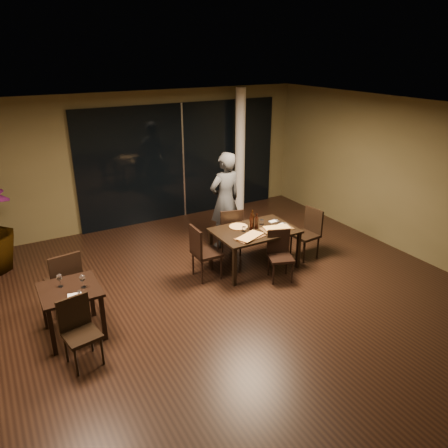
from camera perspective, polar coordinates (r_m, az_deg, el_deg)
ground at (r=7.30m, az=0.69°, el=-9.84°), size 8.00×8.00×0.00m
wall_back at (r=10.18m, az=-10.85°, el=8.32°), size 8.00×0.10×3.00m
wall_right at (r=9.25m, az=23.14°, el=5.52°), size 0.10×8.00×3.00m
ceiling at (r=6.25m, az=0.82°, el=14.35°), size 8.00×8.00×0.04m
window_panel at (r=10.49m, az=-5.42°, el=8.17°), size 5.00×0.06×2.70m
column at (r=10.82m, az=2.10°, el=9.50°), size 0.24×0.24×3.00m
main_table at (r=8.06m, az=4.03°, el=-1.24°), size 1.50×1.00×0.75m
side_table at (r=6.56m, az=-19.41°, el=-8.91°), size 0.80×0.80×0.75m
chair_main_far at (r=8.56m, az=0.82°, el=-0.69°), size 0.55×0.55×0.98m
chair_main_near at (r=7.80m, az=7.27°, el=-3.67°), size 0.53×0.53×0.89m
chair_main_left at (r=7.68m, az=-2.87°, el=-3.41°), size 0.47×0.47×1.00m
chair_main_right at (r=8.67m, az=11.00°, el=-0.82°), size 0.49×0.49×0.98m
chair_side_far at (r=7.14m, az=-20.04°, el=-6.78°), size 0.54×0.54×1.03m
chair_side_near at (r=6.07m, az=-18.45°, el=-12.71°), size 0.49×0.49×0.92m
diner at (r=8.82m, az=0.14°, el=3.11°), size 0.73×0.53×1.98m
pizza_board_left at (r=7.68m, az=3.41°, el=-1.77°), size 0.59×0.37×0.01m
pizza_board_right at (r=8.09m, az=6.91°, el=-0.62°), size 0.62×0.35×0.01m
oblong_pizza_left at (r=7.68m, az=3.42°, el=-1.65°), size 0.55×0.41×0.02m
oblong_pizza_right at (r=8.09m, az=6.91°, el=-0.51°), size 0.49×0.31×0.02m
round_pizza at (r=8.13m, az=1.90°, el=-0.36°), size 0.33×0.33×0.01m
bottle_a at (r=7.98m, az=3.58°, el=0.31°), size 0.07×0.07×0.31m
bottle_b at (r=8.04m, az=4.28°, el=0.38°), size 0.06×0.06×0.29m
bottle_c at (r=8.06m, az=3.72°, el=0.66°), size 0.08×0.08×0.34m
tumbler_left at (r=7.93m, az=2.63°, el=-0.67°), size 0.07×0.07×0.09m
tumbler_right at (r=8.26m, az=4.93°, el=0.25°), size 0.08×0.08×0.10m
napkin_near at (r=8.30m, az=7.63°, el=-0.05°), size 0.20×0.14×0.01m
napkin_far at (r=8.43m, az=6.52°, el=0.36°), size 0.18×0.10×0.01m
wine_glass_a at (r=6.55m, az=-20.67°, el=-6.95°), size 0.08×0.08×0.18m
wine_glass_b at (r=6.42m, az=-17.96°, el=-7.16°), size 0.08×0.08×0.18m
side_napkin at (r=6.29m, az=-18.94°, el=-8.81°), size 0.20×0.14×0.01m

